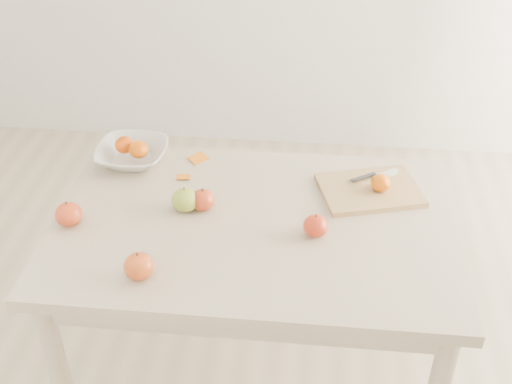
# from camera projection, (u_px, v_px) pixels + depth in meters

# --- Properties ---
(ground) EXTENTS (3.50, 3.50, 0.00)m
(ground) POSITION_uv_depth(u_px,v_px,m) (255.00, 384.00, 2.34)
(ground) COLOR #C6B293
(ground) RESTS_ON ground
(table) EXTENTS (1.20, 0.80, 0.75)m
(table) POSITION_uv_depth(u_px,v_px,m) (254.00, 246.00, 1.97)
(table) COLOR beige
(table) RESTS_ON ground
(cutting_board) EXTENTS (0.35, 0.30, 0.02)m
(cutting_board) POSITION_uv_depth(u_px,v_px,m) (370.00, 190.00, 2.03)
(cutting_board) COLOR tan
(cutting_board) RESTS_ON table
(board_tangerine) EXTENTS (0.06, 0.06, 0.05)m
(board_tangerine) POSITION_uv_depth(u_px,v_px,m) (381.00, 183.00, 2.00)
(board_tangerine) COLOR #D75307
(board_tangerine) RESTS_ON cutting_board
(fruit_bowl) EXTENTS (0.24, 0.24, 0.06)m
(fruit_bowl) POSITION_uv_depth(u_px,v_px,m) (132.00, 154.00, 2.17)
(fruit_bowl) COLOR silver
(fruit_bowl) RESTS_ON table
(bowl_tangerine_near) EXTENTS (0.07, 0.07, 0.06)m
(bowl_tangerine_near) POSITION_uv_depth(u_px,v_px,m) (124.00, 145.00, 2.16)
(bowl_tangerine_near) COLOR #CC3807
(bowl_tangerine_near) RESTS_ON fruit_bowl
(bowl_tangerine_far) EXTENTS (0.07, 0.07, 0.06)m
(bowl_tangerine_far) POSITION_uv_depth(u_px,v_px,m) (139.00, 149.00, 2.13)
(bowl_tangerine_far) COLOR #CF5B07
(bowl_tangerine_far) RESTS_ON fruit_bowl
(orange_peel_a) EXTENTS (0.07, 0.07, 0.01)m
(orange_peel_a) POSITION_uv_depth(u_px,v_px,m) (198.00, 159.00, 2.19)
(orange_peel_a) COLOR #CC640E
(orange_peel_a) RESTS_ON table
(orange_peel_b) EXTENTS (0.05, 0.04, 0.01)m
(orange_peel_b) POSITION_uv_depth(u_px,v_px,m) (183.00, 177.00, 2.10)
(orange_peel_b) COLOR orange
(orange_peel_b) RESTS_ON table
(paring_knife) EXTENTS (0.16, 0.09, 0.01)m
(paring_knife) POSITION_uv_depth(u_px,v_px,m) (384.00, 174.00, 2.07)
(paring_knife) COLOR silver
(paring_knife) RESTS_ON cutting_board
(apple_green) EXTENTS (0.08, 0.08, 0.07)m
(apple_green) POSITION_uv_depth(u_px,v_px,m) (185.00, 200.00, 1.94)
(apple_green) COLOR olive
(apple_green) RESTS_ON table
(apple_red_e) EXTENTS (0.07, 0.07, 0.07)m
(apple_red_e) POSITION_uv_depth(u_px,v_px,m) (316.00, 226.00, 1.84)
(apple_red_e) COLOR #98030E
(apple_red_e) RESTS_ON table
(apple_red_b) EXTENTS (0.07, 0.07, 0.07)m
(apple_red_b) POSITION_uv_depth(u_px,v_px,m) (203.00, 200.00, 1.94)
(apple_red_b) COLOR maroon
(apple_red_b) RESTS_ON table
(apple_red_c) EXTENTS (0.08, 0.08, 0.07)m
(apple_red_c) POSITION_uv_depth(u_px,v_px,m) (139.00, 266.00, 1.69)
(apple_red_c) COLOR #A01F16
(apple_red_c) RESTS_ON table
(apple_red_d) EXTENTS (0.08, 0.08, 0.07)m
(apple_red_d) POSITION_uv_depth(u_px,v_px,m) (69.00, 214.00, 1.88)
(apple_red_d) COLOR #980F05
(apple_red_d) RESTS_ON table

